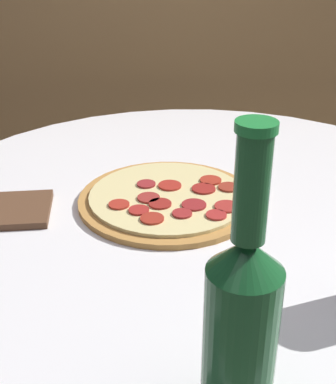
# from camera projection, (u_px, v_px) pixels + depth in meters

# --- Properties ---
(table) EXTENTS (1.06, 1.06, 0.76)m
(table) POSITION_uv_depth(u_px,v_px,m) (199.00, 303.00, 1.01)
(table) COLOR white
(table) RESTS_ON ground_plane
(fence_panel) EXTENTS (1.69, 0.04, 1.71)m
(fence_panel) POSITION_uv_depth(u_px,v_px,m) (161.00, 48.00, 1.62)
(fence_panel) COLOR olive
(fence_panel) RESTS_ON ground_plane
(pizza) EXTENTS (0.31, 0.31, 0.02)m
(pizza) POSITION_uv_depth(u_px,v_px,m) (169.00, 198.00, 0.92)
(pizza) COLOR #B77F3D
(pizza) RESTS_ON table
(beer_bottle) EXTENTS (0.07, 0.07, 0.30)m
(beer_bottle) POSITION_uv_depth(u_px,v_px,m) (241.00, 323.00, 0.48)
(beer_bottle) COLOR #195628
(beer_bottle) RESTS_ON table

